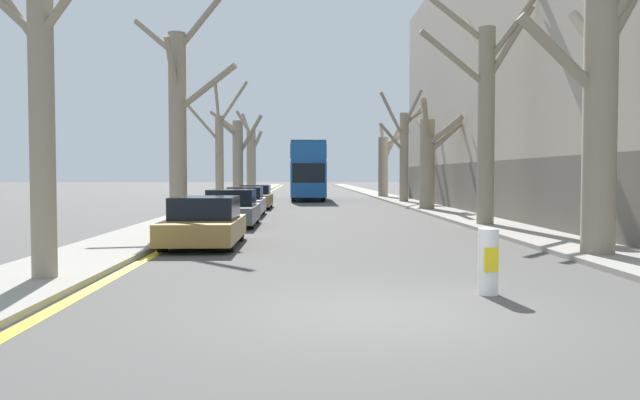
{
  "coord_description": "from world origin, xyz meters",
  "views": [
    {
      "loc": [
        -1.14,
        -8.49,
        1.92
      ],
      "look_at": [
        0.12,
        33.45,
        0.2
      ],
      "focal_mm": 35.0,
      "sensor_mm": 36.0,
      "label": 1
    }
  ],
  "objects_px": {
    "street_tree_left_3": "(238,156)",
    "traffic_bollard": "(488,262)",
    "street_tree_left_2": "(219,153)",
    "street_tree_right_3": "(404,149)",
    "street_tree_left_1": "(179,116)",
    "street_tree_left_0": "(42,76)",
    "double_decker_bus": "(308,168)",
    "parked_car_1": "(231,209)",
    "parked_car_3": "(255,197)",
    "street_tree_right_0": "(604,93)",
    "street_tree_right_2": "(429,155)",
    "parked_car_2": "(245,202)",
    "street_tree_right_1": "(485,108)",
    "street_tree_right_4": "(386,160)",
    "parked_car_0": "(204,223)",
    "street_tree_left_4": "(251,158)"
  },
  "relations": [
    {
      "from": "parked_car_3",
      "to": "street_tree_left_2",
      "type": "bearing_deg",
      "value": -143.25
    },
    {
      "from": "street_tree_right_2",
      "to": "double_decker_bus",
      "type": "bearing_deg",
      "value": 113.19
    },
    {
      "from": "street_tree_right_4",
      "to": "double_decker_bus",
      "type": "height_order",
      "value": "street_tree_right_4"
    },
    {
      "from": "street_tree_left_0",
      "to": "street_tree_left_4",
      "type": "bearing_deg",
      "value": 90.16
    },
    {
      "from": "parked_car_0",
      "to": "parked_car_1",
      "type": "xyz_separation_m",
      "value": [
        0.0,
        6.48,
        0.02
      ]
    },
    {
      "from": "street_tree_left_1",
      "to": "street_tree_left_2",
      "type": "bearing_deg",
      "value": 90.52
    },
    {
      "from": "street_tree_right_0",
      "to": "street_tree_right_4",
      "type": "distance_m",
      "value": 37.54
    },
    {
      "from": "street_tree_left_2",
      "to": "street_tree_left_3",
      "type": "bearing_deg",
      "value": 90.79
    },
    {
      "from": "street_tree_right_1",
      "to": "parked_car_0",
      "type": "height_order",
      "value": "street_tree_right_1"
    },
    {
      "from": "street_tree_left_3",
      "to": "traffic_bollard",
      "type": "bearing_deg",
      "value": -77.94
    },
    {
      "from": "street_tree_left_1",
      "to": "street_tree_left_2",
      "type": "distance_m",
      "value": 11.44
    },
    {
      "from": "street_tree_right_3",
      "to": "parked_car_1",
      "type": "distance_m",
      "value": 20.87
    },
    {
      "from": "street_tree_right_3",
      "to": "street_tree_right_0",
      "type": "bearing_deg",
      "value": -90.01
    },
    {
      "from": "street_tree_left_0",
      "to": "street_tree_right_3",
      "type": "bearing_deg",
      "value": 69.64
    },
    {
      "from": "street_tree_left_1",
      "to": "street_tree_left_0",
      "type": "bearing_deg",
      "value": -90.53
    },
    {
      "from": "street_tree_left_2",
      "to": "street_tree_right_0",
      "type": "height_order",
      "value": "street_tree_right_0"
    },
    {
      "from": "street_tree_right_3",
      "to": "parked_car_2",
      "type": "xyz_separation_m",
      "value": [
        -9.5,
        -12.66,
        -2.97
      ]
    },
    {
      "from": "street_tree_left_3",
      "to": "street_tree_right_4",
      "type": "relative_size",
      "value": 1.1
    },
    {
      "from": "street_tree_left_1",
      "to": "street_tree_left_2",
      "type": "height_order",
      "value": "street_tree_left_1"
    },
    {
      "from": "street_tree_left_4",
      "to": "double_decker_bus",
      "type": "height_order",
      "value": "street_tree_left_4"
    },
    {
      "from": "street_tree_left_3",
      "to": "street_tree_right_4",
      "type": "bearing_deg",
      "value": 28.03
    },
    {
      "from": "street_tree_right_3",
      "to": "double_decker_bus",
      "type": "xyz_separation_m",
      "value": [
        -6.41,
        5.74,
        -1.19
      ]
    },
    {
      "from": "street_tree_left_2",
      "to": "street_tree_right_0",
      "type": "xyz_separation_m",
      "value": [
        11.36,
        -19.89,
        0.67
      ]
    },
    {
      "from": "street_tree_left_4",
      "to": "street_tree_right_0",
      "type": "relative_size",
      "value": 0.98
    },
    {
      "from": "street_tree_right_0",
      "to": "parked_car_2",
      "type": "distance_m",
      "value": 17.95
    },
    {
      "from": "street_tree_left_3",
      "to": "street_tree_right_1",
      "type": "bearing_deg",
      "value": -63.71
    },
    {
      "from": "street_tree_left_1",
      "to": "traffic_bollard",
      "type": "xyz_separation_m",
      "value": [
        7.35,
        -12.72,
        -3.49
      ]
    },
    {
      "from": "street_tree_left_2",
      "to": "street_tree_right_3",
      "type": "relative_size",
      "value": 0.92
    },
    {
      "from": "parked_car_1",
      "to": "street_tree_right_0",
      "type": "bearing_deg",
      "value": -44.17
    },
    {
      "from": "street_tree_left_1",
      "to": "parked_car_1",
      "type": "height_order",
      "value": "street_tree_left_1"
    },
    {
      "from": "street_tree_left_2",
      "to": "double_decker_bus",
      "type": "height_order",
      "value": "street_tree_left_2"
    },
    {
      "from": "street_tree_left_2",
      "to": "parked_car_0",
      "type": "height_order",
      "value": "street_tree_left_2"
    },
    {
      "from": "street_tree_right_3",
      "to": "double_decker_bus",
      "type": "relative_size",
      "value": 0.69
    },
    {
      "from": "street_tree_right_1",
      "to": "parked_car_0",
      "type": "bearing_deg",
      "value": -148.26
    },
    {
      "from": "street_tree_left_2",
      "to": "street_tree_right_0",
      "type": "distance_m",
      "value": 22.91
    },
    {
      "from": "street_tree_left_2",
      "to": "parked_car_3",
      "type": "bearing_deg",
      "value": 36.75
    },
    {
      "from": "double_decker_bus",
      "to": "parked_car_3",
      "type": "height_order",
      "value": "double_decker_bus"
    },
    {
      "from": "double_decker_bus",
      "to": "street_tree_right_3",
      "type": "bearing_deg",
      "value": -41.88
    },
    {
      "from": "street_tree_left_1",
      "to": "street_tree_left_2",
      "type": "relative_size",
      "value": 1.33
    },
    {
      "from": "street_tree_left_0",
      "to": "double_decker_bus",
      "type": "bearing_deg",
      "value": 82.24
    },
    {
      "from": "street_tree_right_2",
      "to": "street_tree_right_3",
      "type": "distance_m",
      "value": 8.9
    },
    {
      "from": "street_tree_right_1",
      "to": "traffic_bollard",
      "type": "bearing_deg",
      "value": -106.21
    },
    {
      "from": "double_decker_bus",
      "to": "parked_car_1",
      "type": "relative_size",
      "value": 2.51
    },
    {
      "from": "street_tree_right_3",
      "to": "traffic_bollard",
      "type": "height_order",
      "value": "street_tree_right_3"
    },
    {
      "from": "street_tree_left_4",
      "to": "street_tree_right_3",
      "type": "bearing_deg",
      "value": -53.35
    },
    {
      "from": "street_tree_right_4",
      "to": "double_decker_bus",
      "type": "xyz_separation_m",
      "value": [
        -6.5,
        -4.22,
        -0.68
      ]
    },
    {
      "from": "street_tree_left_2",
      "to": "street_tree_left_0",
      "type": "bearing_deg",
      "value": -90.01
    },
    {
      "from": "street_tree_right_1",
      "to": "street_tree_left_3",
      "type": "bearing_deg",
      "value": 116.29
    },
    {
      "from": "street_tree_left_3",
      "to": "street_tree_right_2",
      "type": "distance_m",
      "value": 17.03
    },
    {
      "from": "parked_car_3",
      "to": "street_tree_left_0",
      "type": "bearing_deg",
      "value": -94.38
    }
  ]
}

